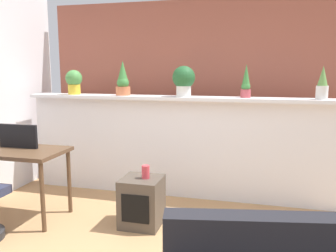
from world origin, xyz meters
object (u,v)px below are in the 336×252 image
object	(u,v)px
potted_plant_0	(74,81)
potted_plant_2	(184,80)
potted_plant_3	(246,83)
vase_on_shelf	(146,172)
side_cube_shelf	(142,202)
tv_monitor	(18,136)
desk	(14,157)
potted_plant_4	(322,84)
potted_plant_1	(123,81)

from	to	relation	value
potted_plant_0	potted_plant_2	distance (m)	1.46
potted_plant_3	vase_on_shelf	xyz separation A→B (m)	(-0.92, -0.93, -0.86)
side_cube_shelf	tv_monitor	bearing A→B (deg)	-177.65
potted_plant_2	desk	world-z (taller)	potted_plant_2
potted_plant_0	tv_monitor	world-z (taller)	potted_plant_0
desk	vase_on_shelf	size ratio (longest dim) A/B	8.31
potted_plant_4	potted_plant_0	bearing A→B (deg)	179.68
desk	vase_on_shelf	xyz separation A→B (m)	(1.43, 0.15, -0.10)
potted_plant_0	vase_on_shelf	xyz separation A→B (m)	(1.27, -0.90, -0.87)
potted_plant_2	desk	distance (m)	2.09
side_cube_shelf	vase_on_shelf	xyz separation A→B (m)	(0.04, 0.01, 0.32)
potted_plant_4	desk	world-z (taller)	potted_plant_4
desk	side_cube_shelf	world-z (taller)	desk
tv_monitor	side_cube_shelf	world-z (taller)	tv_monitor
potted_plant_3	potted_plant_4	world-z (taller)	potted_plant_3
potted_plant_0	potted_plant_4	distance (m)	3.01
desk	vase_on_shelf	distance (m)	1.44
potted_plant_1	tv_monitor	size ratio (longest dim) A/B	0.95
potted_plant_2	tv_monitor	bearing A→B (deg)	-148.49
potted_plant_1	potted_plant_4	size ratio (longest dim) A/B	1.18
potted_plant_1	potted_plant_3	size ratio (longest dim) A/B	1.11
potted_plant_1	tv_monitor	bearing A→B (deg)	-130.13
potted_plant_2	desk	bearing A→B (deg)	-146.67
potted_plant_1	tv_monitor	xyz separation A→B (m)	(-0.82, -0.98, -0.56)
potted_plant_0	vase_on_shelf	size ratio (longest dim) A/B	2.40
potted_plant_2	vase_on_shelf	size ratio (longest dim) A/B	2.77
potted_plant_4	vase_on_shelf	distance (m)	2.13
desk	tv_monitor	world-z (taller)	tv_monitor
tv_monitor	side_cube_shelf	bearing A→B (deg)	2.35
potted_plant_2	tv_monitor	size ratio (longest dim) A/B	0.81
potted_plant_1	potted_plant_2	bearing A→B (deg)	0.47
potted_plant_3	vase_on_shelf	distance (m)	1.57
potted_plant_0	potted_plant_1	distance (m)	0.68
potted_plant_3	potted_plant_0	bearing A→B (deg)	-179.19
potted_plant_0	potted_plant_3	distance (m)	2.19
potted_plant_3	desk	size ratio (longest dim) A/B	0.35
tv_monitor	potted_plant_1	bearing A→B (deg)	49.87
potted_plant_1	potted_plant_4	bearing A→B (deg)	-0.61
potted_plant_1	potted_plant_2	size ratio (longest dim) A/B	1.17
potted_plant_1	tv_monitor	world-z (taller)	potted_plant_1
desk	side_cube_shelf	bearing A→B (deg)	5.62
potted_plant_3	desk	distance (m)	2.70
potted_plant_0	potted_plant_2	bearing A→B (deg)	0.58
potted_plant_2	potted_plant_3	world-z (taller)	potted_plant_3
potted_plant_1	desk	distance (m)	1.56
potted_plant_4	tv_monitor	bearing A→B (deg)	-163.18
vase_on_shelf	desk	bearing A→B (deg)	-174.09
potted_plant_4	tv_monitor	size ratio (longest dim) A/B	0.81
potted_plant_0	desk	distance (m)	1.31
potted_plant_2	desk	xyz separation A→B (m)	(-1.62, -1.06, -0.80)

